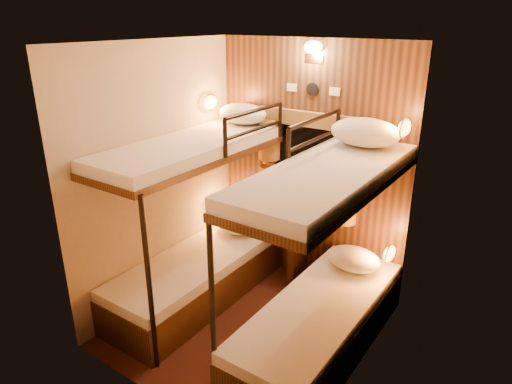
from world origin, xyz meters
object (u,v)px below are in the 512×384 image
Objects in this scene: bunk_right at (321,291)px; bottle_left at (301,216)px; bunk_left at (197,247)px; table at (298,246)px; bottle_right at (299,215)px.

bunk_right is 1.01m from bottle_left.
bunk_left is 1.02m from table.
bottle_left is at bearing -41.92° from bottle_right.
table is 0.33m from bottle_right.
bunk_right reaches higher than table.
table is 2.69× the size of bottle_left.
bunk_right is at bearing -51.31° from bottle_left.
bunk_left is at bearing -131.23° from bottle_left.
bunk_left is 1.05m from bottle_right.
bunk_right is 1.06m from bottle_right.
bottle_left is at bearing -16.33° from table.
bunk_left reaches higher than bottle_right.
bunk_right is 1.02m from table.
bunk_left is at bearing -128.28° from bottle_right.
table is at bearing 50.33° from bunk_left.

